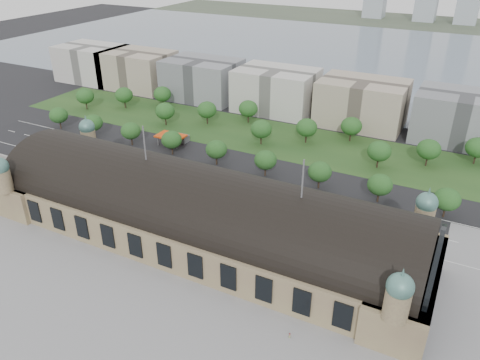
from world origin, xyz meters
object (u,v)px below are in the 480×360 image
at_px(traffic_car_2, 116,166).
at_px(pedestrian_0, 290,336).
at_px(parked_car_0, 105,170).
at_px(parked_car_1, 123,180).
at_px(traffic_car_4, 282,210).
at_px(parked_car_4, 135,177).
at_px(parked_car_6, 159,184).
at_px(bus_west, 228,190).
at_px(parked_car_3, 156,183).
at_px(traffic_car_1, 104,148).
at_px(traffic_car_5, 374,218).
at_px(parked_car_5, 187,191).
at_px(bus_mid, 222,191).
at_px(parked_car_2, 138,178).
at_px(petrol_station, 177,137).
at_px(traffic_car_3, 224,171).
at_px(traffic_car_6, 424,235).
at_px(bus_east, 324,215).
at_px(traffic_car_0, 34,147).

xyz_separation_m(traffic_car_2, pedestrian_0, (105.93, -56.69, 0.03)).
height_order(parked_car_0, pedestrian_0, pedestrian_0).
height_order(parked_car_0, parked_car_1, parked_car_1).
height_order(traffic_car_4, parked_car_4, traffic_car_4).
height_order(parked_car_6, bus_west, bus_west).
bearing_deg(parked_car_3, parked_car_1, -111.94).
distance_m(traffic_car_1, traffic_car_5, 130.04).
bearing_deg(parked_car_5, bus_mid, 79.56).
height_order(traffic_car_5, parked_car_2, traffic_car_5).
distance_m(petrol_station, bus_west, 57.68).
xyz_separation_m(petrol_station, traffic_car_3, (36.35, -17.30, -2.29)).
distance_m(parked_car_2, parked_car_4, 1.54).
height_order(traffic_car_1, traffic_car_6, traffic_car_6).
height_order(parked_car_5, bus_mid, bus_mid).
height_order(traffic_car_2, traffic_car_3, traffic_car_2).
bearing_deg(petrol_station, pedestrian_0, -43.47).
bearing_deg(traffic_car_2, traffic_car_6, 99.75).
distance_m(traffic_car_1, traffic_car_2, 22.13).
bearing_deg(bus_mid, parked_car_1, 104.90).
relative_size(parked_car_5, bus_west, 0.49).
bearing_deg(traffic_car_5, parked_car_2, 102.55).
bearing_deg(parked_car_2, traffic_car_3, 90.05).
bearing_deg(bus_west, parked_car_2, 100.65).
xyz_separation_m(traffic_car_5, bus_mid, (-57.76, -9.14, 0.94)).
relative_size(traffic_car_4, parked_car_5, 0.80).
relative_size(parked_car_4, parked_car_6, 0.78).
bearing_deg(parked_car_4, bus_east, 63.82).
distance_m(traffic_car_3, parked_car_5, 23.36).
distance_m(traffic_car_3, traffic_car_4, 40.15).
bearing_deg(pedestrian_0, petrol_station, 135.55).
relative_size(petrol_station, parked_car_6, 2.66).
height_order(traffic_car_0, traffic_car_5, traffic_car_5).
height_order(traffic_car_3, bus_west, bus_west).
bearing_deg(traffic_car_1, pedestrian_0, -117.27).
bearing_deg(parked_car_2, parked_car_5, 51.49).
xyz_separation_m(bus_west, bus_east, (40.20, -0.58, 0.15)).
relative_size(parked_car_0, bus_west, 0.38).
height_order(traffic_car_2, pedestrian_0, pedestrian_0).
xyz_separation_m(parked_car_0, parked_car_2, (17.90, 0.37, 0.04)).
distance_m(petrol_station, traffic_car_3, 40.32).
bearing_deg(parked_car_5, bus_east, 66.49).
bearing_deg(traffic_car_5, traffic_car_6, -94.30).
bearing_deg(traffic_car_5, parked_car_5, 105.36).
xyz_separation_m(parked_car_3, bus_east, (70.38, 6.42, 0.98)).
bearing_deg(traffic_car_0, parked_car_2, 92.85).
height_order(petrol_station, traffic_car_3, petrol_station).
distance_m(parked_car_0, parked_car_6, 29.37).
height_order(traffic_car_4, parked_car_1, traffic_car_4).
relative_size(traffic_car_3, parked_car_4, 1.11).
distance_m(parked_car_5, parked_car_6, 13.18).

